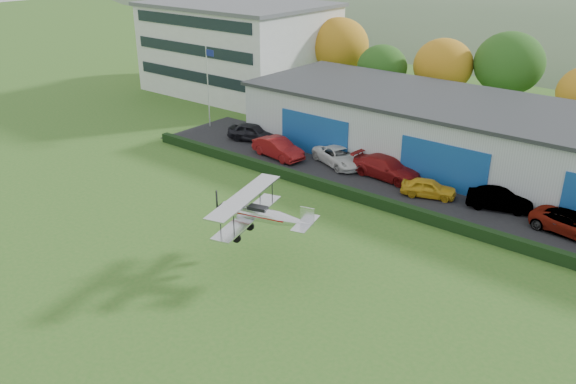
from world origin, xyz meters
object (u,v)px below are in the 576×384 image
Objects in this scene: hangar at (477,136)px; car_0 at (253,132)px; car_2 at (339,157)px; office_block at (240,47)px; car_3 at (387,168)px; flagpole at (208,80)px; car_4 at (429,188)px; car_1 at (278,148)px; car_5 at (500,200)px; biplane at (259,213)px; car_6 at (573,224)px.

hangar is 8.52× the size of car_0.
car_2 is at bearing -142.77° from hangar.
office_block reaches higher than car_3.
flagpole reaches higher than car_4.
car_0 is 5.07m from car_1.
flagpole is at bearing 70.62° from car_5.
office_block is 40.51m from car_5.
car_2 is at bearing -2.65° from flagpole.
biplane reaches higher than car_0.
hangar is 11.26m from car_2.
office_block reaches higher than biplane.
hangar is 7.03× the size of car_3.
office_block is at bearing 52.14° from car_5.
car_1 is 9.80m from car_3.
car_2 is (16.04, -0.74, -4.00)m from flagpole.
flagpole reaches higher than hangar.
flagpole is at bearing -58.03° from office_block.
car_5 is (18.76, 1.70, -0.10)m from car_1.
car_5 is (4.81, -6.83, -1.87)m from hangar.
car_5 is (4.87, 1.10, 0.06)m from car_4.
car_3 is 1.12× the size of car_6.
car_5 is at bearing -20.12° from office_block.
flagpole is 16.55m from car_2.
car_6 is at bearing -89.55° from car_3.
flagpole is 1.80× the size of car_5.
car_1 is at bearing 77.44° from car_5.
car_4 is at bearing 99.59° from car_6.
car_1 is 0.98× the size of car_6.
car_0 is at bearing 93.38° from car_3.
car_2 reaches higher than car_5.
car_0 is 0.68× the size of biplane.
car_3 reaches higher than car_5.
car_2 is at bearing 93.83° from biplane.
car_2 is 1.02× the size of car_6.
car_2 is at bearing -29.64° from office_block.
car_3 is 16.31m from biplane.
flagpole is at bearing 91.93° from car_3.
car_2 is at bearing 71.82° from car_5.
hangar reaches higher than car_2.
car_6 is at bearing -115.99° from car_5.
biplane is (15.27, -16.25, 2.36)m from car_0.
car_2 is 13.65m from car_5.
biplane is (21.53, -16.83, -1.56)m from flagpole.
hangar is at bearing -28.91° from car_3.
car_1 is 17.93m from biplane.
car_2 is (-8.84, -6.72, -1.87)m from hangar.
car_0 is at bearing -43.37° from office_block.
flagpole is 27.37m from biplane.
car_6 is at bearing -106.99° from car_4.
car_3 is at bearing 71.44° from car_5.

